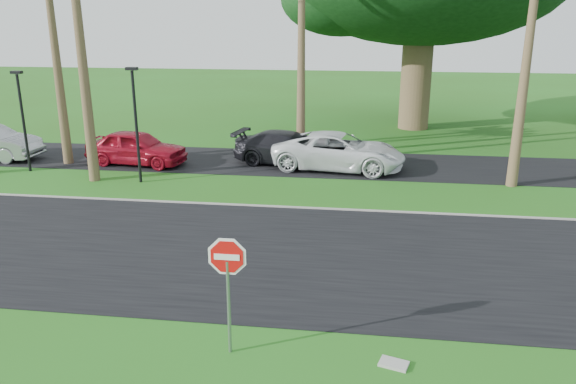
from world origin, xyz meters
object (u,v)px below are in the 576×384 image
Objects in this scene: stop_sign_near at (228,272)px; car_minivan at (339,152)px; car_red at (136,148)px; car_dark at (289,149)px.

stop_sign_near reaches higher than car_minivan.
car_red is (-7.75, 14.24, -0.99)m from stop_sign_near.
stop_sign_near is 15.25m from car_dark.
car_red is 0.79× the size of car_minivan.
car_minivan reaches higher than car_dark.
car_dark is (6.93, 0.95, -0.04)m from car_red.
car_dark is at bearing 93.08° from stop_sign_near.
stop_sign_near is at bearing -144.00° from car_red.
car_red is 9.22m from car_minivan.
car_red is at bearing 99.46° from car_minivan.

